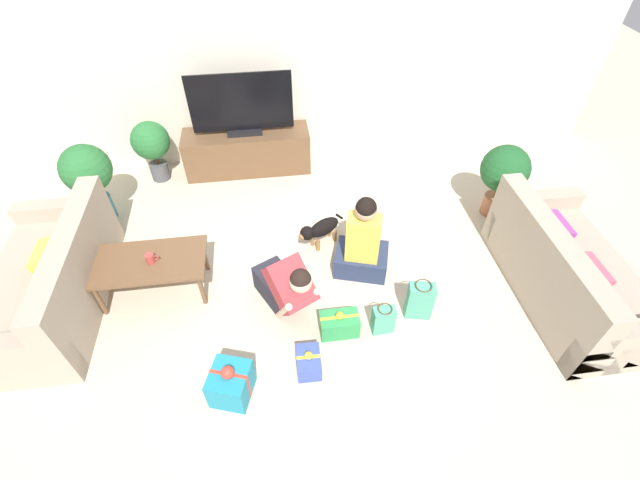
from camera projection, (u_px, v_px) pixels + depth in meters
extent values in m
plane|color=beige|center=(314.00, 303.00, 4.13)|extent=(16.00, 16.00, 0.00)
cube|color=beige|center=(285.00, 60.00, 5.07)|extent=(8.40, 0.06, 2.60)
cube|color=tan|center=(50.00, 290.00, 3.99)|extent=(0.92, 1.78, 0.40)
cube|color=tan|center=(72.00, 256.00, 3.73)|extent=(0.20, 1.78, 0.42)
cube|color=tan|center=(70.00, 225.00, 4.50)|extent=(0.92, 0.16, 0.58)
cube|color=tan|center=(12.00, 363.00, 3.35)|extent=(0.92, 0.16, 0.58)
cube|color=#EACC4C|center=(50.00, 262.00, 3.75)|extent=(0.18, 0.34, 0.32)
cube|color=tan|center=(569.00, 278.00, 4.08)|extent=(0.92, 1.78, 0.40)
cube|color=tan|center=(550.00, 252.00, 3.76)|extent=(0.20, 1.78, 0.42)
cube|color=tan|center=(628.00, 347.00, 3.45)|extent=(0.92, 0.16, 0.58)
cube|color=tan|center=(531.00, 216.00, 4.59)|extent=(0.92, 0.16, 0.58)
cube|color=#E5566B|center=(587.00, 278.00, 3.62)|extent=(0.18, 0.34, 0.32)
cube|color=#9E4293|center=(553.00, 233.00, 4.02)|extent=(0.18, 0.34, 0.32)
cube|color=brown|center=(148.00, 262.00, 3.96)|extent=(1.04, 0.56, 0.03)
cylinder|color=brown|center=(99.00, 300.00, 3.91)|extent=(0.04, 0.04, 0.39)
cylinder|color=brown|center=(202.00, 289.00, 4.00)|extent=(0.04, 0.04, 0.39)
cylinder|color=brown|center=(110.00, 264.00, 4.22)|extent=(0.04, 0.04, 0.39)
cylinder|color=brown|center=(205.00, 255.00, 4.31)|extent=(0.04, 0.04, 0.39)
cube|color=brown|center=(248.00, 151.00, 5.53)|extent=(1.58, 0.47, 0.54)
cube|color=black|center=(245.00, 131.00, 5.32)|extent=(0.43, 0.20, 0.05)
cube|color=black|center=(241.00, 103.00, 5.05)|extent=(1.23, 0.03, 0.71)
cylinder|color=#336B84|center=(104.00, 207.00, 4.92)|extent=(0.23, 0.23, 0.30)
cylinder|color=brown|center=(96.00, 192.00, 4.76)|extent=(0.04, 0.04, 0.16)
sphere|color=#286B33|center=(86.00, 169.00, 4.55)|extent=(0.53, 0.53, 0.53)
cylinder|color=#A36042|center=(492.00, 204.00, 5.00)|extent=(0.24, 0.24, 0.24)
cylinder|color=brown|center=(497.00, 191.00, 4.86)|extent=(0.04, 0.04, 0.16)
sphere|color=#1E5628|center=(505.00, 169.00, 4.65)|extent=(0.52, 0.52, 0.52)
cylinder|color=#4C4C51|center=(160.00, 171.00, 5.49)|extent=(0.23, 0.23, 0.22)
cylinder|color=brown|center=(156.00, 159.00, 5.37)|extent=(0.04, 0.04, 0.14)
sphere|color=#286B33|center=(150.00, 140.00, 5.18)|extent=(0.46, 0.46, 0.46)
cube|color=#23232D|center=(277.00, 285.00, 4.11)|extent=(0.46, 0.52, 0.28)
cube|color=#AD3338|center=(291.00, 284.00, 3.75)|extent=(0.50, 0.57, 0.44)
sphere|color=beige|center=(301.00, 282.00, 3.50)|extent=(0.19, 0.19, 0.19)
sphere|color=black|center=(301.00, 279.00, 3.48)|extent=(0.18, 0.18, 0.18)
cylinder|color=beige|center=(284.00, 311.00, 3.75)|extent=(0.17, 0.25, 0.38)
cylinder|color=beige|center=(311.00, 296.00, 3.87)|extent=(0.17, 0.25, 0.38)
cube|color=#283351|center=(361.00, 260.00, 4.37)|extent=(0.62, 0.54, 0.24)
cube|color=gold|center=(363.00, 238.00, 4.07)|extent=(0.37, 0.29, 0.50)
sphere|color=tan|center=(366.00, 210.00, 3.84)|extent=(0.21, 0.21, 0.21)
sphere|color=black|center=(366.00, 207.00, 3.80)|extent=(0.19, 0.19, 0.19)
cylinder|color=tan|center=(377.00, 231.00, 4.25)|extent=(0.13, 0.26, 0.06)
cylinder|color=tan|center=(352.00, 228.00, 4.28)|extent=(0.13, 0.26, 0.06)
ellipsoid|color=black|center=(324.00, 227.00, 4.55)|extent=(0.40, 0.33, 0.18)
sphere|color=black|center=(307.00, 233.00, 4.43)|extent=(0.15, 0.15, 0.15)
sphere|color=olive|center=(302.00, 237.00, 4.41)|extent=(0.07, 0.07, 0.07)
cylinder|color=black|center=(339.00, 217.00, 4.62)|extent=(0.10, 0.07, 0.11)
cylinder|color=olive|center=(312.00, 240.00, 4.64)|extent=(0.04, 0.04, 0.14)
cylinder|color=olive|center=(318.00, 245.00, 4.59)|extent=(0.04, 0.04, 0.14)
cylinder|color=olive|center=(330.00, 231.00, 4.75)|extent=(0.04, 0.04, 0.14)
cylinder|color=olive|center=(335.00, 236.00, 4.69)|extent=(0.04, 0.04, 0.14)
cube|color=#3D51BC|center=(309.00, 362.00, 3.58)|extent=(0.20, 0.28, 0.17)
cube|color=yellow|center=(309.00, 362.00, 3.58)|extent=(0.20, 0.03, 0.18)
sphere|color=yellow|center=(308.00, 355.00, 3.50)|extent=(0.07, 0.07, 0.07)
cube|color=teal|center=(231.00, 384.00, 3.37)|extent=(0.38, 0.39, 0.31)
cube|color=red|center=(231.00, 384.00, 3.37)|extent=(0.30, 0.12, 0.31)
sphere|color=red|center=(228.00, 373.00, 3.25)|extent=(0.10, 0.10, 0.10)
cube|color=#2D934C|center=(339.00, 324.00, 3.82)|extent=(0.35, 0.20, 0.22)
cube|color=yellow|center=(339.00, 324.00, 3.82)|extent=(0.35, 0.03, 0.22)
sphere|color=yellow|center=(340.00, 316.00, 3.73)|extent=(0.07, 0.07, 0.07)
cube|color=#4CA384|center=(420.00, 301.00, 3.90)|extent=(0.26, 0.17, 0.40)
torus|color=#4C3823|center=(424.00, 285.00, 3.74)|extent=(0.18, 0.18, 0.01)
cube|color=#4CA384|center=(383.00, 320.00, 3.81)|extent=(0.20, 0.12, 0.30)
torus|color=#4C3823|center=(385.00, 309.00, 3.69)|extent=(0.13, 0.13, 0.01)
cylinder|color=#B23D38|center=(150.00, 259.00, 3.91)|extent=(0.08, 0.08, 0.09)
torus|color=#B23D38|center=(156.00, 258.00, 3.91)|extent=(0.06, 0.01, 0.06)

